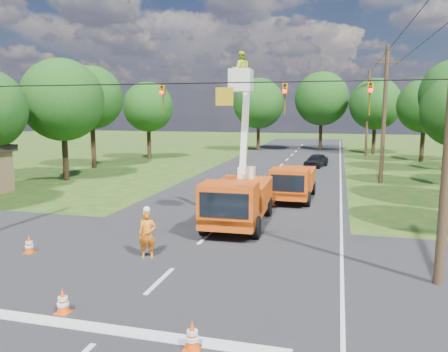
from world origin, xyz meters
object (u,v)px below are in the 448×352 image
(ground_worker, at_px, (147,234))
(pole_right_mid, at_px, (384,114))
(distant_car, at_px, (316,161))
(bucket_truck, at_px, (238,191))
(tree_left_e, at_px, (91,98))
(tree_far_c, at_px, (376,104))
(tree_right_e, at_px, (425,106))
(traffic_cone_7, at_px, (312,188))
(tree_far_a, at_px, (259,104))
(traffic_cone_2, at_px, (243,217))
(traffic_cone_4, at_px, (29,245))
(traffic_cone_1, at_px, (192,336))
(pole_right_far, at_px, (368,112))
(tree_left_d, at_px, (62,100))
(tree_far_b, at_px, (322,99))
(traffic_cone_0, at_px, (63,301))
(tree_left_f, at_px, (148,107))
(traffic_cone_3, at_px, (273,200))
(second_truck, at_px, (293,182))

(ground_worker, bearing_deg, pole_right_mid, 46.92)
(distant_car, bearing_deg, bucket_truck, -81.43)
(ground_worker, bearing_deg, distant_car, 63.46)
(pole_right_mid, bearing_deg, bucket_truck, -117.18)
(tree_left_e, distance_m, tree_far_c, 33.04)
(tree_right_e, bearing_deg, traffic_cone_7, -116.04)
(pole_right_mid, bearing_deg, tree_far_a, 120.41)
(traffic_cone_2, relative_size, tree_left_e, 0.08)
(traffic_cone_4, bearing_deg, distant_car, 71.92)
(tree_left_e, bearing_deg, traffic_cone_1, -55.25)
(distant_car, bearing_deg, pole_right_far, 82.23)
(tree_far_a, bearing_deg, tree_right_e, -23.05)
(tree_far_a, bearing_deg, tree_left_d, -109.65)
(traffic_cone_7, bearing_deg, tree_far_b, 91.40)
(traffic_cone_7, distance_m, tree_far_c, 28.74)
(traffic_cone_0, xyz_separation_m, tree_far_a, (-3.36, 47.68, 5.83))
(pole_right_far, height_order, tree_left_f, pole_right_far)
(traffic_cone_4, bearing_deg, tree_right_e, 61.11)
(bucket_truck, height_order, tree_far_b, tree_far_b)
(tree_left_d, bearing_deg, bucket_truck, -31.61)
(bucket_truck, relative_size, pole_right_far, 0.80)
(tree_far_c, bearing_deg, distant_car, -113.16)
(tree_left_e, xyz_separation_m, tree_left_f, (2.00, 8.00, -0.81))
(traffic_cone_3, bearing_deg, traffic_cone_1, -88.33)
(traffic_cone_2, bearing_deg, tree_far_b, 87.17)
(traffic_cone_3, bearing_deg, pole_right_mid, 56.49)
(distant_car, height_order, traffic_cone_2, distant_car)
(tree_left_d, bearing_deg, pole_right_far, 46.77)
(traffic_cone_1, relative_size, traffic_cone_2, 1.00)
(bucket_truck, relative_size, second_truck, 1.39)
(tree_left_f, bearing_deg, traffic_cone_7, -40.03)
(traffic_cone_7, xyz_separation_m, tree_right_e, (10.05, 20.58, 5.45))
(ground_worker, bearing_deg, pole_right_far, 59.28)
(bucket_truck, bearing_deg, tree_left_f, 120.50)
(tree_left_e, bearing_deg, pole_right_far, 35.43)
(second_truck, xyz_separation_m, pole_right_far, (5.70, 28.22, 3.99))
(bucket_truck, bearing_deg, tree_far_c, 75.00)
(bucket_truck, bearing_deg, tree_left_e, 134.67)
(pole_right_mid, distance_m, tree_far_b, 25.65)
(bucket_truck, height_order, second_truck, bucket_truck)
(tree_left_d, xyz_separation_m, tree_right_e, (28.80, 20.00, -0.31))
(traffic_cone_1, distance_m, traffic_cone_3, 15.44)
(tree_far_b, bearing_deg, traffic_cone_3, -91.91)
(tree_left_f, bearing_deg, traffic_cone_4, -73.80)
(distant_car, xyz_separation_m, traffic_cone_2, (-2.31, -22.09, -0.28))
(pole_right_mid, bearing_deg, traffic_cone_1, -103.70)
(distant_car, relative_size, tree_left_e, 0.40)
(tree_left_d, height_order, tree_far_a, tree_far_a)
(pole_right_mid, relative_size, tree_left_d, 1.08)
(traffic_cone_4, distance_m, tree_left_e, 25.91)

